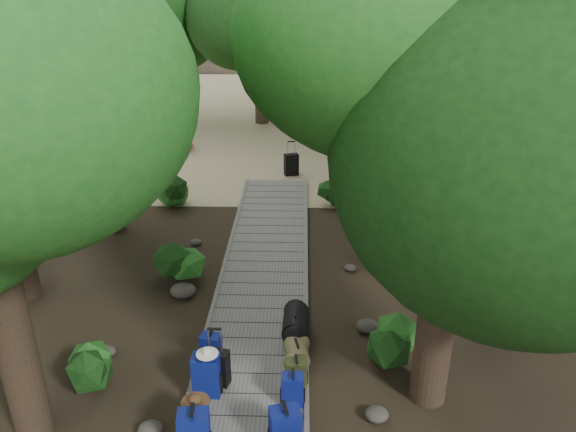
# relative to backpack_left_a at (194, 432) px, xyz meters

# --- Properties ---
(ground) EXTENTS (120.00, 120.00, 0.00)m
(ground) POSITION_rel_backpack_left_a_xyz_m (0.63, 4.25, -0.53)
(ground) COLOR #312518
(ground) RESTS_ON ground
(sand_beach) EXTENTS (40.00, 22.00, 0.02)m
(sand_beach) POSITION_rel_backpack_left_a_xyz_m (0.63, 20.25, -0.52)
(sand_beach) COLOR tan
(sand_beach) RESTS_ON ground
(boardwalk) EXTENTS (2.00, 12.00, 0.12)m
(boardwalk) POSITION_rel_backpack_left_a_xyz_m (0.63, 5.25, -0.47)
(boardwalk) COLOR slate
(boardwalk) RESTS_ON ground
(backpack_left_a) EXTENTS (0.47, 0.35, 0.82)m
(backpack_left_a) POSITION_rel_backpack_left_a_xyz_m (0.00, 0.00, 0.00)
(backpack_left_a) COLOR navy
(backpack_left_a) RESTS_ON boardwalk
(backpack_left_b) EXTENTS (0.39, 0.31, 0.62)m
(backpack_left_b) POSITION_rel_backpack_left_a_xyz_m (-0.03, 0.37, -0.10)
(backpack_left_b) COLOR black
(backpack_left_b) RESTS_ON boardwalk
(backpack_left_c) EXTENTS (0.44, 0.31, 0.81)m
(backpack_left_c) POSITION_rel_backpack_left_a_xyz_m (-0.03, 1.25, -0.00)
(backpack_left_c) COLOR navy
(backpack_left_c) RESTS_ON boardwalk
(backpack_left_d) EXTENTS (0.39, 0.31, 0.53)m
(backpack_left_d) POSITION_rel_backpack_left_a_xyz_m (-0.10, 2.16, -0.15)
(backpack_left_d) COLOR navy
(backpack_left_d) RESTS_ON boardwalk
(backpack_right_b) EXTENTS (0.50, 0.40, 0.78)m
(backpack_right_b) POSITION_rel_backpack_left_a_xyz_m (1.28, 0.13, -0.02)
(backpack_right_b) COLOR navy
(backpack_right_b) RESTS_ON boardwalk
(backpack_right_c) EXTENTS (0.35, 0.26, 0.59)m
(backpack_right_c) POSITION_rel_backpack_left_a_xyz_m (1.37, 1.06, -0.11)
(backpack_right_c) COLOR navy
(backpack_right_c) RESTS_ON boardwalk
(backpack_right_d) EXTENTS (0.37, 0.28, 0.53)m
(backpack_right_d) POSITION_rel_backpack_left_a_xyz_m (1.42, 1.50, -0.15)
(backpack_right_d) COLOR #373F19
(backpack_right_d) RESTS_ON boardwalk
(duffel_right_khaki) EXTENTS (0.47, 0.62, 0.37)m
(duffel_right_khaki) POSITION_rel_backpack_left_a_xyz_m (1.42, 2.10, -0.23)
(duffel_right_khaki) COLOR olive
(duffel_right_khaki) RESTS_ON boardwalk
(duffel_right_black) EXTENTS (0.51, 0.80, 0.50)m
(duffel_right_black) POSITION_rel_backpack_left_a_xyz_m (1.39, 2.90, -0.16)
(duffel_right_black) COLOR black
(duffel_right_black) RESTS_ON boardwalk
(suitcase_on_boardwalk) EXTENTS (0.46, 0.32, 0.64)m
(suitcase_on_boardwalk) POSITION_rel_backpack_left_a_xyz_m (0.10, 1.51, -0.09)
(suitcase_on_boardwalk) COLOR black
(suitcase_on_boardwalk) RESTS_ON boardwalk
(lone_suitcase_on_sand) EXTENTS (0.52, 0.39, 0.73)m
(lone_suitcase_on_sand) POSITION_rel_backpack_left_a_xyz_m (1.09, 12.07, -0.15)
(lone_suitcase_on_sand) COLOR black
(lone_suitcase_on_sand) RESTS_ON sand_beach
(hat_brown) EXTENTS (0.42, 0.42, 0.13)m
(hat_brown) POSITION_rel_backpack_left_a_xyz_m (-0.03, 0.36, 0.27)
(hat_brown) COLOR #51351E
(hat_brown) RESTS_ON backpack_left_b
(hat_white) EXTENTS (0.35, 0.35, 0.12)m
(hat_white) POSITION_rel_backpack_left_a_xyz_m (0.01, 1.21, 0.46)
(hat_white) COLOR silver
(hat_white) RESTS_ON backpack_left_c
(kayak) EXTENTS (1.54, 3.53, 0.35)m
(kayak) POSITION_rel_backpack_left_a_xyz_m (-3.06, 14.47, -0.34)
(kayak) COLOR red
(kayak) RESTS_ON sand_beach
(sun_lounger) EXTENTS (1.05, 1.71, 0.53)m
(sun_lounger) POSITION_rel_backpack_left_a_xyz_m (3.33, 13.41, -0.25)
(sun_lounger) COLOR silver
(sun_lounger) RESTS_ON sand_beach
(tree_right_a) EXTENTS (5.00, 5.00, 8.34)m
(tree_right_a) POSITION_rel_backpack_left_a_xyz_m (3.58, 1.41, 3.64)
(tree_right_a) COLOR black
(tree_right_a) RESTS_ON ground
(tree_right_b) EXTENTS (5.86, 5.86, 10.47)m
(tree_right_b) POSITION_rel_backpack_left_a_xyz_m (5.56, 3.16, 4.70)
(tree_right_b) COLOR black
(tree_right_b) RESTS_ON ground
(tree_right_c) EXTENTS (5.76, 5.76, 9.96)m
(tree_right_c) POSITION_rel_backpack_left_a_xyz_m (4.23, 5.51, 4.45)
(tree_right_c) COLOR black
(tree_right_c) RESTS_ON ground
(tree_right_d) EXTENTS (6.17, 6.17, 11.31)m
(tree_right_d) POSITION_rel_backpack_left_a_xyz_m (5.94, 8.19, 5.12)
(tree_right_d) COLOR black
(tree_right_d) RESTS_ON ground
(tree_right_e) EXTENTS (4.74, 4.74, 8.53)m
(tree_right_e) POSITION_rel_backpack_left_a_xyz_m (5.07, 10.80, 3.73)
(tree_right_e) COLOR black
(tree_right_e) RESTS_ON ground
(tree_right_f) EXTENTS (6.12, 6.12, 10.92)m
(tree_right_f) POSITION_rel_backpack_left_a_xyz_m (6.87, 14.03, 4.93)
(tree_right_f) COLOR black
(tree_right_f) RESTS_ON ground
(tree_left_c) EXTENTS (4.41, 4.41, 7.68)m
(tree_left_c) POSITION_rel_backpack_left_a_xyz_m (-3.55, 7.65, 3.31)
(tree_left_c) COLOR black
(tree_left_c) RESTS_ON ground
(tree_back_a) EXTENTS (5.01, 5.01, 8.67)m
(tree_back_a) POSITION_rel_backpack_left_a_xyz_m (-0.38, 19.01, 3.81)
(tree_back_a) COLOR black
(tree_back_a) RESTS_ON ground
(tree_back_c) EXTENTS (5.62, 5.62, 10.12)m
(tree_back_c) POSITION_rel_backpack_left_a_xyz_m (5.36, 20.11, 4.53)
(tree_back_c) COLOR black
(tree_back_c) RESTS_ON ground
(tree_back_d) EXTENTS (4.20, 4.20, 7.01)m
(tree_back_d) POSITION_rel_backpack_left_a_xyz_m (-5.07, 19.37, 2.97)
(tree_back_d) COLOR black
(tree_back_d) RESTS_ON ground
(palm_right_a) EXTENTS (4.15, 4.15, 7.08)m
(palm_right_a) POSITION_rel_backpack_left_a_xyz_m (3.69, 10.84, 3.01)
(palm_right_a) COLOR #113E12
(palm_right_a) RESTS_ON ground
(palm_right_b) EXTENTS (4.53, 4.53, 8.76)m
(palm_right_b) POSITION_rel_backpack_left_a_xyz_m (5.85, 15.23, 3.85)
(palm_right_b) COLOR #113E12
(palm_right_b) RESTS_ON ground
(palm_right_c) EXTENTS (4.07, 4.07, 6.47)m
(palm_right_c) POSITION_rel_backpack_left_a_xyz_m (2.86, 17.45, 2.70)
(palm_right_c) COLOR #113E12
(palm_right_c) RESTS_ON ground
(palm_left_a) EXTENTS (4.54, 4.54, 7.22)m
(palm_left_a) POSITION_rel_backpack_left_a_xyz_m (-3.51, 10.74, 3.08)
(palm_left_a) COLOR #113E12
(palm_left_a) RESTS_ON ground
(rock_left_a) EXTENTS (0.39, 0.35, 0.22)m
(rock_left_a) POSITION_rel_backpack_left_a_xyz_m (-0.77, 0.45, -0.42)
(rock_left_a) COLOR #4C473F
(rock_left_a) RESTS_ON ground
(rock_left_b) EXTENTS (0.34, 0.31, 0.19)m
(rock_left_b) POSITION_rel_backpack_left_a_xyz_m (-2.06, 2.31, -0.44)
(rock_left_b) COLOR #4C473F
(rock_left_b) RESTS_ON ground
(rock_left_c) EXTENTS (0.55, 0.49, 0.30)m
(rock_left_c) POSITION_rel_backpack_left_a_xyz_m (-1.06, 4.35, -0.38)
(rock_left_c) COLOR #4C473F
(rock_left_c) RESTS_ON ground
(rock_left_d) EXTENTS (0.29, 0.26, 0.16)m
(rock_left_d) POSITION_rel_backpack_left_a_xyz_m (-1.22, 6.78, -0.45)
(rock_left_d) COLOR #4C473F
(rock_left_d) RESTS_ON ground
(rock_right_a) EXTENTS (0.38, 0.34, 0.21)m
(rock_right_a) POSITION_rel_backpack_left_a_xyz_m (2.68, 0.86, -0.43)
(rock_right_a) COLOR #4C473F
(rock_right_a) RESTS_ON ground
(rock_right_b) EXTENTS (0.43, 0.39, 0.24)m
(rock_right_b) POSITION_rel_backpack_left_a_xyz_m (2.77, 3.20, -0.41)
(rock_right_b) COLOR #4C473F
(rock_right_b) RESTS_ON ground
(rock_right_c) EXTENTS (0.28, 0.25, 0.16)m
(rock_right_c) POSITION_rel_backpack_left_a_xyz_m (2.62, 5.57, -0.45)
(rock_right_c) COLOR #4C473F
(rock_right_c) RESTS_ON ground
(shrub_left_a) EXTENTS (0.97, 0.97, 0.87)m
(shrub_left_a) POSITION_rel_backpack_left_a_xyz_m (-2.07, 1.39, -0.10)
(shrub_left_a) COLOR #19551B
(shrub_left_a) RESTS_ON ground
(shrub_left_b) EXTENTS (1.01, 1.01, 0.91)m
(shrub_left_b) POSITION_rel_backpack_left_a_xyz_m (-1.22, 4.93, -0.08)
(shrub_left_b) COLOR #19551B
(shrub_left_b) RESTS_ON ground
(shrub_left_c) EXTENTS (1.06, 1.06, 0.95)m
(shrub_left_c) POSITION_rel_backpack_left_a_xyz_m (-2.26, 9.25, -0.05)
(shrub_left_c) COLOR #19551B
(shrub_left_c) RESTS_ON ground
(shrub_right_a) EXTENTS (0.89, 0.89, 0.80)m
(shrub_right_a) POSITION_rel_backpack_left_a_xyz_m (3.11, 2.22, -0.13)
(shrub_right_a) COLOR #19551B
(shrub_right_a) RESTS_ON ground
(shrub_right_b) EXTENTS (1.19, 1.19, 1.07)m
(shrub_right_b) POSITION_rel_backpack_left_a_xyz_m (3.55, 5.93, 0.00)
(shrub_right_b) COLOR #19551B
(shrub_right_b) RESTS_ON ground
(shrub_right_c) EXTENTS (0.72, 0.72, 0.65)m
(shrub_right_c) POSITION_rel_backpack_left_a_xyz_m (2.40, 9.42, -0.21)
(shrub_right_c) COLOR #19551B
(shrub_right_c) RESTS_ON ground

